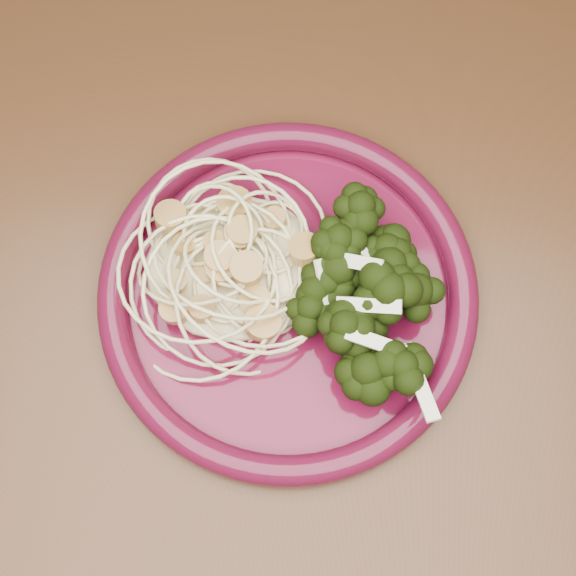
% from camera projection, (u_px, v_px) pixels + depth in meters
% --- Properties ---
extents(dining_table, '(1.20, 0.80, 0.75)m').
position_uv_depth(dining_table, '(195.00, 370.00, 0.64)').
color(dining_table, '#472814').
rests_on(dining_table, ground).
extents(dinner_plate, '(0.34, 0.34, 0.02)m').
position_uv_depth(dinner_plate, '(288.00, 293.00, 0.54)').
color(dinner_plate, '#540B24').
rests_on(dinner_plate, dining_table).
extents(spaghetti_pile, '(0.16, 0.15, 0.03)m').
position_uv_depth(spaghetti_pile, '(234.00, 263.00, 0.54)').
color(spaghetti_pile, beige).
rests_on(spaghetti_pile, dinner_plate).
extents(scallop_cluster, '(0.15, 0.15, 0.04)m').
position_uv_depth(scallop_cluster, '(230.00, 245.00, 0.51)').
color(scallop_cluster, tan).
rests_on(scallop_cluster, spaghetti_pile).
extents(broccoli_pile, '(0.13, 0.16, 0.05)m').
position_uv_depth(broccoli_pile, '(358.00, 316.00, 0.52)').
color(broccoli_pile, black).
rests_on(broccoli_pile, dinner_plate).
extents(onion_garnish, '(0.09, 0.11, 0.05)m').
position_uv_depth(onion_garnish, '(362.00, 301.00, 0.49)').
color(onion_garnish, white).
rests_on(onion_garnish, broccoli_pile).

